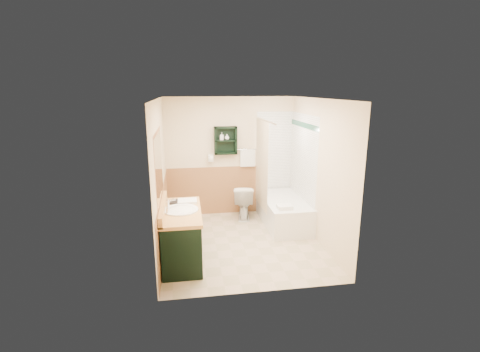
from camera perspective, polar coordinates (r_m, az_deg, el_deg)
The scene contains 25 objects.
floor at distance 6.04m, azimuth 0.31°, elevation -10.84°, with size 3.00×3.00×0.00m, color #C6AE91.
back_wall at distance 7.10m, azimuth -1.65°, elevation 3.21°, with size 2.60×0.04×2.40m, color #FFEBC7.
left_wall at distance 5.58m, azimuth -13.17°, elevation -0.23°, with size 0.04×3.00×2.40m, color #FFEBC7.
right_wall at distance 5.99m, azimuth 12.90°, elevation 0.75°, with size 0.04×3.00×2.40m, color #FFEBC7.
ceiling at distance 5.47m, azimuth 0.35°, elevation 12.79°, with size 2.60×3.00×0.04m, color white.
wainscot_left at distance 5.79m, azimuth -12.43°, elevation -6.94°, with size 2.98×2.98×1.00m, color #A96E44, non-canonical shape.
wainscot_back at distance 7.24m, azimuth -1.58°, elevation -2.29°, with size 2.58×2.58×1.00m, color #A96E44, non-canonical shape.
mirror_frame at distance 4.98m, azimuth -13.20°, elevation 1.57°, with size 1.30×1.30×1.00m, color #935730, non-canonical shape.
mirror_glass at distance 4.97m, azimuth -13.15°, elevation 1.57°, with size 1.20×1.20×0.90m, color white, non-canonical shape.
tile_right at distance 6.69m, azimuth 10.16°, elevation 0.98°, with size 1.50×1.50×2.10m, color white, non-canonical shape.
tile_back at distance 7.29m, azimuth 6.42°, elevation 2.21°, with size 0.95×0.95×2.10m, color white, non-canonical shape.
tile_accent at distance 6.55m, azimuth 10.40°, elevation 8.24°, with size 1.50×1.50×0.10m, color #134430, non-canonical shape.
wall_shelf at distance 6.92m, azimuth -2.38°, elevation 5.85°, with size 0.45×0.15×0.55m, color black.
hair_dryer at distance 6.98m, azimuth -4.82°, elevation 2.96°, with size 0.10×0.24×0.18m, color white, non-canonical shape.
towel_bar at distance 7.06m, azimuth 1.24°, elevation 4.38°, with size 0.40×0.06×0.40m, color white, non-canonical shape.
curtain_rod at distance 6.33m, azimuth 4.03°, elevation 9.14°, with size 0.03×0.03×1.60m, color silver.
shower_curtain at distance 6.63m, azimuth 3.56°, elevation 1.95°, with size 1.05×1.05×1.70m, color beige, non-canonical shape.
vanity at distance 5.37m, azimuth -9.52°, elevation -9.63°, with size 0.59×1.27×0.81m, color black.
bathtub at distance 6.75m, azimuth 7.17°, elevation -5.84°, with size 0.76×1.50×0.50m, color white.
toilet at distance 7.02m, azimuth 0.57°, elevation -4.21°, with size 0.38×0.69×0.67m, color white.
counter_towel at distance 5.55m, azimuth -8.65°, elevation -4.10°, with size 0.30×0.23×0.04m, color white.
vanity_book at distance 5.57m, azimuth -11.42°, elevation -3.09°, with size 0.18×0.02×0.24m, color black.
tub_towel at distance 6.15m, azimuth 7.31°, elevation -5.05°, with size 0.26×0.21×0.07m, color white.
soap_bottle_a at distance 6.90m, azimuth -2.99°, elevation 6.23°, with size 0.07×0.15×0.07m, color white.
soap_bottle_b at distance 6.91m, azimuth -2.16°, elevation 6.34°, with size 0.09×0.11×0.09m, color white.
Camera 1 is at (-0.89, -5.40, 2.56)m, focal length 26.00 mm.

